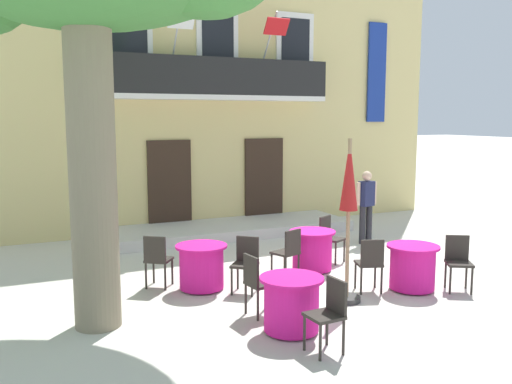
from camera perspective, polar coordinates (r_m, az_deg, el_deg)
ground_plane at (r=10.15m, az=6.53°, el=-8.69°), size 120.00×120.00×0.00m
building_facade at (r=16.13m, az=-6.55°, el=10.85°), size 13.00×5.09×7.50m
entrance_step_platform at (r=13.66m, az=-2.54°, el=-3.82°), size 5.95×1.82×0.25m
cafe_table_near_tree at (r=9.33m, az=-5.65°, el=-7.67°), size 0.86×0.86×0.76m
cafe_chair_near_tree_0 at (r=9.46m, az=-10.17°, el=-6.67°), size 0.56×0.56×0.91m
cafe_chair_near_tree_1 at (r=9.13m, az=-1.05°, el=-7.07°), size 0.56×0.56×0.91m
cafe_table_middle at (r=9.62m, az=15.86°, el=-7.45°), size 0.86×0.86×0.76m
cafe_chair_middle_0 at (r=9.27m, az=11.71°, el=-7.02°), size 0.51×0.51×0.91m
cafe_chair_middle_1 at (r=9.81m, az=20.16°, el=-6.51°), size 0.55×0.55×0.91m
cafe_table_front at (r=7.53m, az=3.68°, el=-11.45°), size 0.86×0.86×0.76m
cafe_chair_front_0 at (r=8.05m, az=0.13°, el=-9.14°), size 0.44×0.44×0.91m
cafe_chair_front_1 at (r=6.94m, az=7.58°, el=-12.01°), size 0.42×0.42×0.91m
cafe_table_far_side at (r=10.45m, az=5.82°, el=-5.98°), size 0.86×0.86×0.76m
cafe_chair_far_side_0 at (r=11.08m, az=7.59°, el=-4.49°), size 0.54×0.54×0.91m
cafe_chair_far_side_1 at (r=9.82m, az=3.37°, el=-6.03°), size 0.51×0.51×0.91m
cafe_umbrella at (r=8.55m, az=9.56°, el=-0.43°), size 0.44×0.44×2.55m
pedestrian_near_entrance at (r=12.73m, az=11.32°, el=-1.10°), size 0.53×0.30×1.66m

